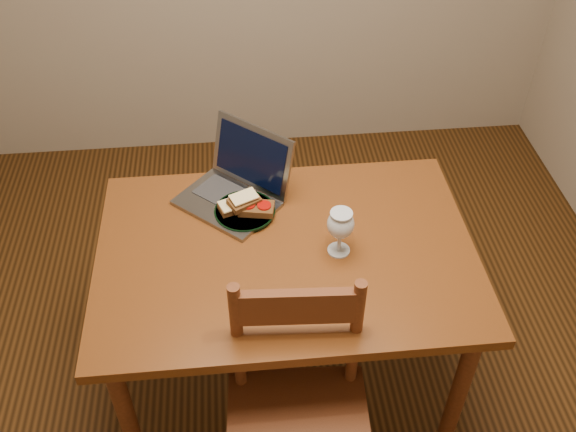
{
  "coord_description": "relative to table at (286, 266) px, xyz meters",
  "views": [
    {
      "loc": [
        -0.18,
        -1.61,
        2.32
      ],
      "look_at": [
        -0.02,
        0.03,
        0.8
      ],
      "focal_mm": 40.0,
      "sensor_mm": 36.0,
      "label": 1
    }
  ],
  "objects": [
    {
      "name": "floor",
      "position": [
        0.04,
        0.08,
        -0.66
      ],
      "size": [
        3.2,
        3.2,
        0.02
      ],
      "primitive_type": "cube",
      "color": "black",
      "rests_on": "ground"
    },
    {
      "name": "table",
      "position": [
        0.0,
        0.0,
        0.0
      ],
      "size": [
        1.3,
        0.9,
        0.74
      ],
      "color": "#49240C",
      "rests_on": "floor"
    },
    {
      "name": "chair",
      "position": [
        -0.01,
        -0.49,
        -0.14
      ],
      "size": [
        0.47,
        0.45,
        0.48
      ],
      "rotation": [
        0.0,
        0.0,
        -0.06
      ],
      "color": "#44210E",
      "rests_on": "floor"
    },
    {
      "name": "plate",
      "position": [
        -0.13,
        0.19,
        0.1
      ],
      "size": [
        0.22,
        0.22,
        0.02
      ],
      "primitive_type": "cylinder",
      "color": "black",
      "rests_on": "table"
    },
    {
      "name": "sandwich_cheese",
      "position": [
        -0.17,
        0.21,
        0.12
      ],
      "size": [
        0.12,
        0.1,
        0.03
      ],
      "primitive_type": null,
      "rotation": [
        0.0,
        0.0,
        0.33
      ],
      "color": "#381E0C",
      "rests_on": "plate"
    },
    {
      "name": "sandwich_tomato",
      "position": [
        -0.09,
        0.18,
        0.12
      ],
      "size": [
        0.14,
        0.1,
        0.04
      ],
      "primitive_type": null,
      "rotation": [
        0.0,
        0.0,
        -0.19
      ],
      "color": "#381E0C",
      "rests_on": "plate"
    },
    {
      "name": "sandwich_top",
      "position": [
        -0.13,
        0.2,
        0.15
      ],
      "size": [
        0.13,
        0.11,
        0.03
      ],
      "primitive_type": null,
      "rotation": [
        0.0,
        0.0,
        0.51
      ],
      "color": "#381E0C",
      "rests_on": "plate"
    },
    {
      "name": "milk_glass",
      "position": [
        0.18,
        -0.02,
        0.17
      ],
      "size": [
        0.09,
        0.09,
        0.18
      ],
      "primitive_type": null,
      "color": "white",
      "rests_on": "table"
    },
    {
      "name": "laptop",
      "position": [
        -0.15,
        0.31,
        0.15
      ],
      "size": [
        0.47,
        0.47,
        0.25
      ],
      "rotation": [
        0.0,
        0.0,
        -0.73
      ],
      "color": "slate",
      "rests_on": "table"
    }
  ]
}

